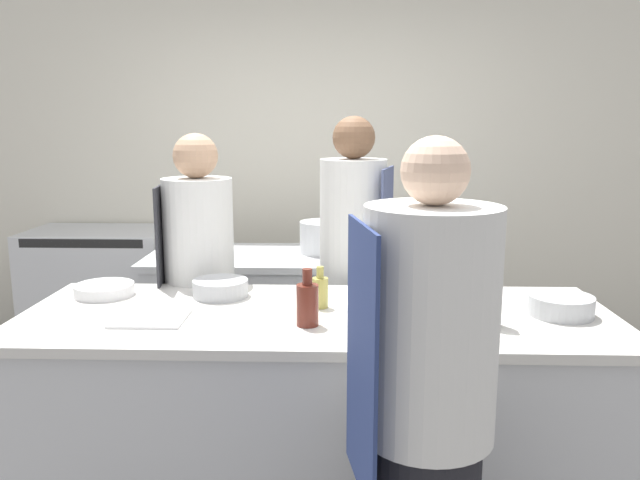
{
  "coord_description": "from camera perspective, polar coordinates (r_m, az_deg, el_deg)",
  "views": [
    {
      "loc": [
        0.09,
        -2.55,
        1.69
      ],
      "look_at": [
        0.0,
        0.35,
        1.14
      ],
      "focal_mm": 35.0,
      "sensor_mm": 36.0,
      "label": 1
    }
  ],
  "objects": [
    {
      "name": "bottle_olive_oil",
      "position": [
        2.87,
        9.59,
        -3.48
      ],
      "size": [
        0.08,
        0.08,
        0.26
      ],
      "color": "#2D5175",
      "rests_on": "prep_counter"
    },
    {
      "name": "cup",
      "position": [
        2.42,
        4.5,
        -7.5
      ],
      "size": [
        0.08,
        0.08,
        0.09
      ],
      "color": "#33477F",
      "rests_on": "prep_counter"
    },
    {
      "name": "stockpot",
      "position": [
        3.87,
        0.38,
        0.27
      ],
      "size": [
        0.31,
        0.31,
        0.2
      ],
      "color": "silver",
      "rests_on": "pass_counter"
    },
    {
      "name": "prep_counter",
      "position": [
        2.84,
        -0.24,
        -15.24
      ],
      "size": [
        2.53,
        0.92,
        0.89
      ],
      "color": "silver",
      "rests_on": "ground_plane"
    },
    {
      "name": "bowl_mixing_large",
      "position": [
        3.1,
        -19.11,
        -4.32
      ],
      "size": [
        0.27,
        0.27,
        0.05
      ],
      "color": "white",
      "rests_on": "prep_counter"
    },
    {
      "name": "oven_range",
      "position": [
        4.81,
        -19.31,
        -4.62
      ],
      "size": [
        0.99,
        0.61,
        0.93
      ],
      "color": "silver",
      "rests_on": "ground_plane"
    },
    {
      "name": "chef_at_prep_near",
      "position": [
        1.98,
        9.65,
        -15.56
      ],
      "size": [
        0.44,
        0.42,
        1.66
      ],
      "rotation": [
        0.0,
        0.0,
        1.75
      ],
      "color": "black",
      "rests_on": "ground_plane"
    },
    {
      "name": "bottle_vinegar",
      "position": [
        2.57,
        15.36,
        -4.86
      ],
      "size": [
        0.08,
        0.08,
        0.32
      ],
      "color": "black",
      "rests_on": "prep_counter"
    },
    {
      "name": "chef_at_stove",
      "position": [
        3.38,
        3.04,
        -3.38
      ],
      "size": [
        0.4,
        0.38,
        1.72
      ],
      "rotation": [
        0.0,
        0.0,
        -1.8
      ],
      "color": "black",
      "rests_on": "ground_plane"
    },
    {
      "name": "bowl_ceramic_blue",
      "position": [
        2.95,
        -9.09,
        -4.36
      ],
      "size": [
        0.26,
        0.26,
        0.08
      ],
      "color": "#B7BABC",
      "rests_on": "prep_counter"
    },
    {
      "name": "cutting_board",
      "position": [
        2.68,
        -15.21,
        -6.92
      ],
      "size": [
        0.29,
        0.25,
        0.01
      ],
      "color": "white",
      "rests_on": "prep_counter"
    },
    {
      "name": "wall_back",
      "position": [
        4.69,
        0.71,
        7.18
      ],
      "size": [
        8.0,
        0.06,
        2.8
      ],
      "color": "silver",
      "rests_on": "ground_plane"
    },
    {
      "name": "bottle_cooking_oil",
      "position": [
        2.49,
        -1.16,
        -5.79
      ],
      "size": [
        0.09,
        0.09,
        0.23
      ],
      "color": "#5B2319",
      "rests_on": "prep_counter"
    },
    {
      "name": "pass_counter",
      "position": [
        3.95,
        -3.1,
        -7.62
      ],
      "size": [
        1.69,
        0.73,
        0.89
      ],
      "color": "silver",
      "rests_on": "ground_plane"
    },
    {
      "name": "bottle_wine",
      "position": [
        2.73,
        0.01,
        -4.71
      ],
      "size": [
        0.07,
        0.07,
        0.18
      ],
      "color": "#B2A84C",
      "rests_on": "prep_counter"
    },
    {
      "name": "bowl_prep_small",
      "position": [
        2.82,
        21.15,
        -5.59
      ],
      "size": [
        0.27,
        0.27,
        0.08
      ],
      "color": "#B7BABC",
      "rests_on": "prep_counter"
    },
    {
      "name": "chef_at_pass_far",
      "position": [
        3.31,
        -10.93,
        -4.73
      ],
      "size": [
        0.38,
        0.37,
        1.64
      ],
      "rotation": [
        0.0,
        0.0,
        1.69
      ],
      "color": "black",
      "rests_on": "ground_plane"
    }
  ]
}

